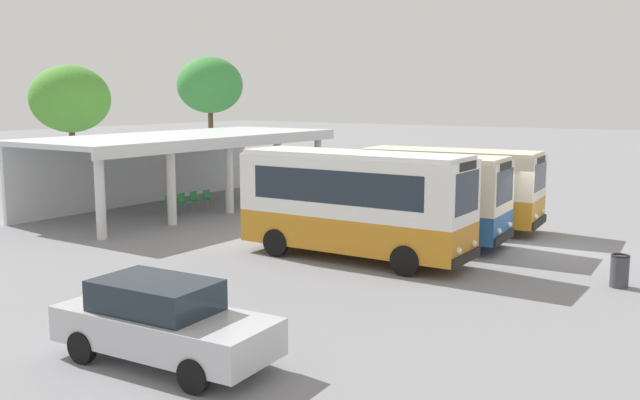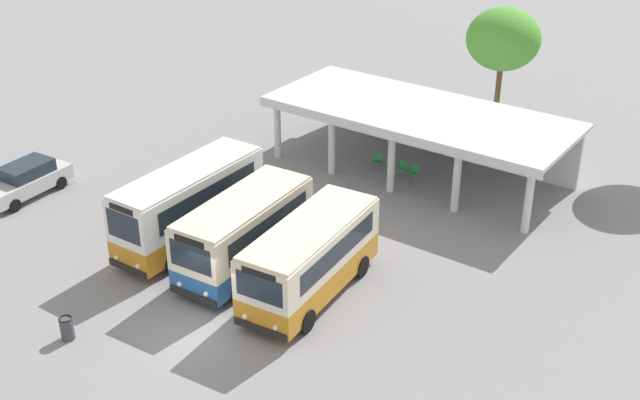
{
  "view_description": "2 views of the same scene",
  "coord_description": "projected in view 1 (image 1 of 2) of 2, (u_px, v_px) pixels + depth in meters",
  "views": [
    {
      "loc": [
        -23.3,
        -6.59,
        5.13
      ],
      "look_at": [
        -1.99,
        7.79,
        1.29
      ],
      "focal_mm": 39.18,
      "sensor_mm": 36.0,
      "label": 1
    },
    {
      "loc": [
        17.38,
        -16.8,
        17.73
      ],
      "look_at": [
        0.26,
        7.12,
        2.46
      ],
      "focal_mm": 45.33,
      "sensor_mm": 36.0,
      "label": 2
    }
  ],
  "objects": [
    {
      "name": "city_bus_nearest_orange",
      "position": [
        355.0,
        201.0,
        21.87
      ],
      "size": [
        2.39,
        7.57,
        3.4
      ],
      "color": "black",
      "rests_on": "ground"
    },
    {
      "name": "roadside_tree_east_of_canopy",
      "position": [
        210.0,
        85.0,
        44.42
      ],
      "size": [
        4.19,
        4.19,
        7.59
      ],
      "color": "brown",
      "rests_on": "ground"
    },
    {
      "name": "city_bus_middle_cream",
      "position": [
        449.0,
        185.0,
        27.12
      ],
      "size": [
        2.98,
        7.15,
        3.07
      ],
      "color": "black",
      "rests_on": "ground"
    },
    {
      "name": "waiting_chair_second_from_end",
      "position": [
        183.0,
        201.0,
        30.89
      ],
      "size": [
        0.46,
        0.46,
        0.86
      ],
      "color": "slate",
      "rests_on": "ground"
    },
    {
      "name": "litter_bin_apron",
      "position": [
        620.0,
        271.0,
        18.84
      ],
      "size": [
        0.49,
        0.49,
        0.9
      ],
      "color": "#3F3F47",
      "rests_on": "ground"
    },
    {
      "name": "parked_car_flank",
      "position": [
        163.0,
        321.0,
        13.46
      ],
      "size": [
        2.07,
        4.61,
        1.62
      ],
      "color": "black",
      "rests_on": "ground"
    },
    {
      "name": "waiting_chair_end_by_column",
      "position": [
        171.0,
        203.0,
        30.27
      ],
      "size": [
        0.46,
        0.46,
        0.86
      ],
      "color": "slate",
      "rests_on": "ground"
    },
    {
      "name": "roadside_tree_behind_canopy",
      "position": [
        70.0,
        99.0,
        36.64
      ],
      "size": [
        4.14,
        4.14,
        6.74
      ],
      "color": "brown",
      "rests_on": "ground"
    },
    {
      "name": "terminal_canopy",
      "position": [
        176.0,
        150.0,
        32.26
      ],
      "size": [
        15.19,
        6.29,
        3.4
      ],
      "color": "silver",
      "rests_on": "ground"
    },
    {
      "name": "waiting_chair_fourth_seat",
      "position": [
        208.0,
        197.0,
        32.03
      ],
      "size": [
        0.46,
        0.46,
        0.86
      ],
      "color": "slate",
      "rests_on": "ground"
    },
    {
      "name": "ground_plane",
      "position": [
        544.0,
        250.0,
        23.5
      ],
      "size": [
        180.0,
        180.0,
        0.0
      ],
      "primitive_type": "plane",
      "color": "gray"
    },
    {
      "name": "waiting_chair_middle_seat",
      "position": [
        195.0,
        199.0,
        31.48
      ],
      "size": [
        0.46,
        0.46,
        0.86
      ],
      "color": "slate",
      "rests_on": "ground"
    },
    {
      "name": "city_bus_second_in_row",
      "position": [
        411.0,
        194.0,
        24.43
      ],
      "size": [
        2.81,
        6.87,
        3.12
      ],
      "color": "black",
      "rests_on": "ground"
    }
  ]
}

